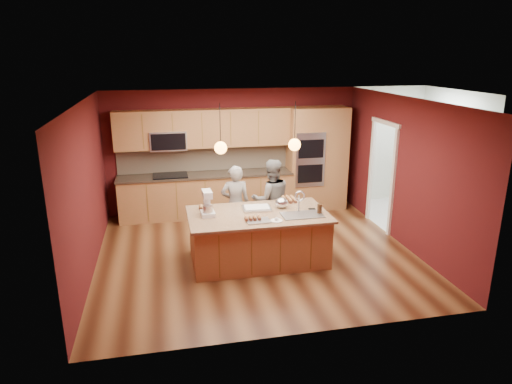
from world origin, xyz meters
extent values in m
plane|color=#422111|center=(0.00, 0.00, 0.00)|extent=(5.50, 5.50, 0.00)
plane|color=white|center=(0.00, 0.00, 2.70)|extent=(5.50, 5.50, 0.00)
plane|color=#4D1315|center=(0.00, 2.50, 1.35)|extent=(5.50, 0.00, 5.50)
plane|color=#4D1315|center=(0.00, -2.50, 1.35)|extent=(5.50, 0.00, 5.50)
plane|color=#4D1315|center=(-2.75, 0.00, 1.35)|extent=(0.00, 5.00, 5.00)
plane|color=#4D1315|center=(2.75, 0.00, 1.35)|extent=(0.00, 5.00, 5.00)
cube|color=olive|center=(-0.65, 2.20, 0.45)|extent=(3.70, 0.60, 0.90)
cube|color=black|center=(-0.65, 2.19, 0.92)|extent=(3.74, 0.64, 0.04)
cube|color=#C3AE91|center=(-0.65, 2.48, 1.22)|extent=(3.70, 0.03, 0.56)
cube|color=olive|center=(-0.65, 2.32, 1.90)|extent=(3.70, 0.36, 0.80)
cube|color=black|center=(-1.40, 2.18, 0.94)|extent=(0.72, 0.52, 0.03)
cube|color=#A9ABB0|center=(-1.40, 2.30, 1.68)|extent=(0.76, 0.40, 0.40)
cube|color=olive|center=(1.60, 2.20, 1.15)|extent=(0.80, 0.60, 2.30)
cube|color=#A9ABB0|center=(1.60, 1.90, 1.20)|extent=(0.66, 0.04, 1.20)
cube|color=olive|center=(2.25, 2.20, 1.15)|extent=(0.50, 0.60, 2.30)
plane|color=silver|center=(3.65, 1.20, 0.00)|extent=(2.60, 2.60, 0.00)
plane|color=silver|center=(4.55, 1.20, 1.35)|extent=(0.00, 2.70, 2.70)
cube|color=white|center=(4.35, 1.20, 1.95)|extent=(0.35, 2.40, 0.75)
cylinder|color=black|center=(-0.63, -0.28, 2.35)|extent=(0.01, 0.01, 0.70)
sphere|color=#FF9C38|center=(-0.63, -0.28, 2.00)|extent=(0.20, 0.20, 0.20)
cylinder|color=black|center=(0.58, -0.28, 2.35)|extent=(0.01, 0.01, 0.70)
sphere|color=#FF9C38|center=(0.58, -0.28, 2.00)|extent=(0.20, 0.20, 0.20)
cube|color=olive|center=(-0.03, -0.28, 0.41)|extent=(2.23, 1.21, 0.82)
cube|color=#DCB588|center=(-0.03, -0.28, 0.84)|extent=(2.33, 1.31, 0.04)
cube|color=#A9ABB0|center=(0.67, -0.51, 0.78)|extent=(0.67, 0.39, 0.18)
imported|color=black|center=(-0.27, 0.63, 0.74)|extent=(0.57, 0.40, 1.48)
imported|color=slate|center=(0.42, 0.63, 0.78)|extent=(0.76, 0.59, 1.56)
cube|color=white|center=(-0.86, -0.20, 0.89)|extent=(0.23, 0.30, 0.07)
cube|color=white|center=(-0.86, -0.08, 1.07)|extent=(0.11, 0.09, 0.29)
cube|color=white|center=(-0.86, -0.18, 1.22)|extent=(0.16, 0.29, 0.11)
cylinder|color=silver|center=(-0.86, -0.24, 0.97)|extent=(0.17, 0.17, 0.15)
cube|color=silver|center=(-0.01, -0.07, 0.87)|extent=(0.50, 0.38, 0.03)
cube|color=white|center=(-0.01, -0.07, 0.89)|extent=(0.44, 0.32, 0.02)
cube|color=#A9ABB0|center=(-0.11, -0.64, 0.87)|extent=(0.39, 0.28, 0.02)
ellipsoid|color=silver|center=(0.43, -0.08, 0.95)|extent=(0.23, 0.23, 0.19)
cylinder|color=white|center=(0.18, -0.70, 0.87)|extent=(0.19, 0.19, 0.01)
cylinder|color=#341F11|center=(0.98, -0.48, 0.94)|extent=(0.08, 0.08, 0.16)
cube|color=black|center=(0.92, -0.26, 0.86)|extent=(0.12, 0.07, 0.01)
cube|color=white|center=(4.22, 0.90, 0.45)|extent=(0.61, 0.62, 0.90)
cube|color=white|center=(4.23, 1.53, 0.49)|extent=(0.74, 0.75, 0.98)
camera|label=1|loc=(-1.55, -7.30, 3.44)|focal=32.00mm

